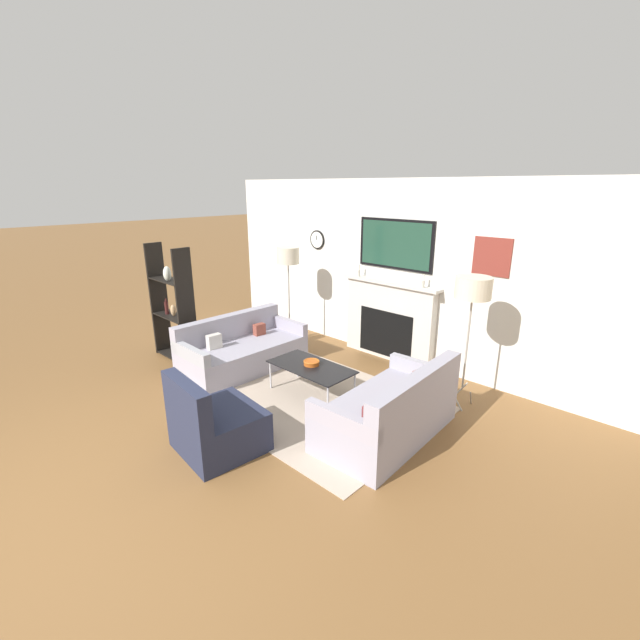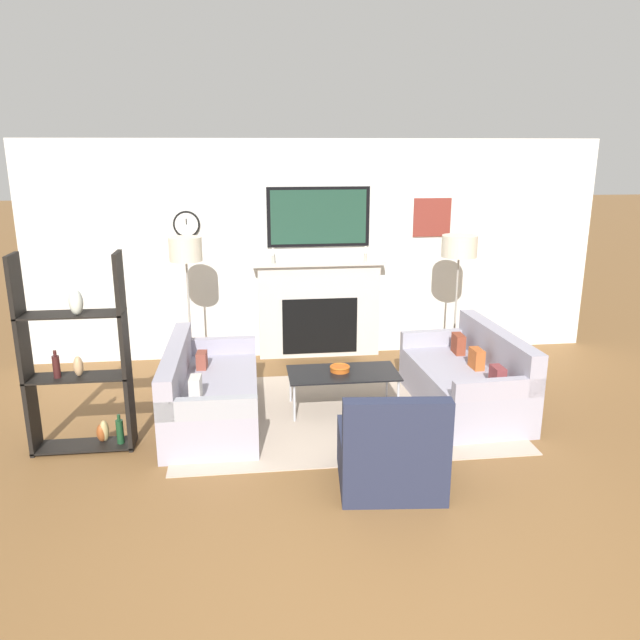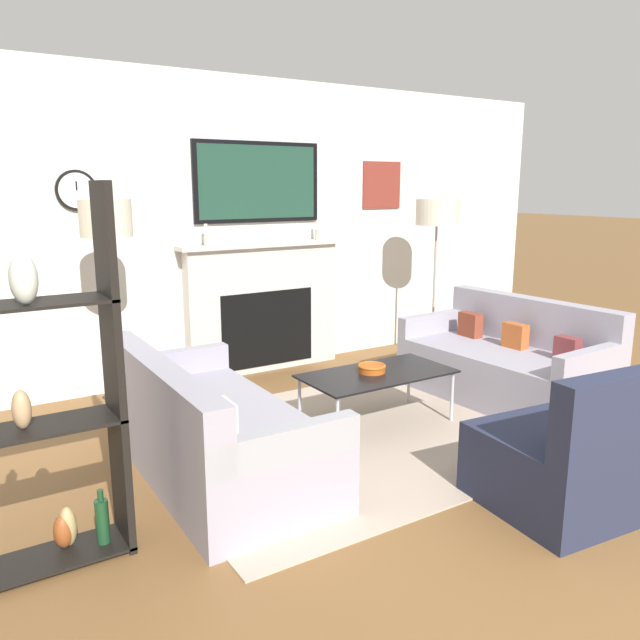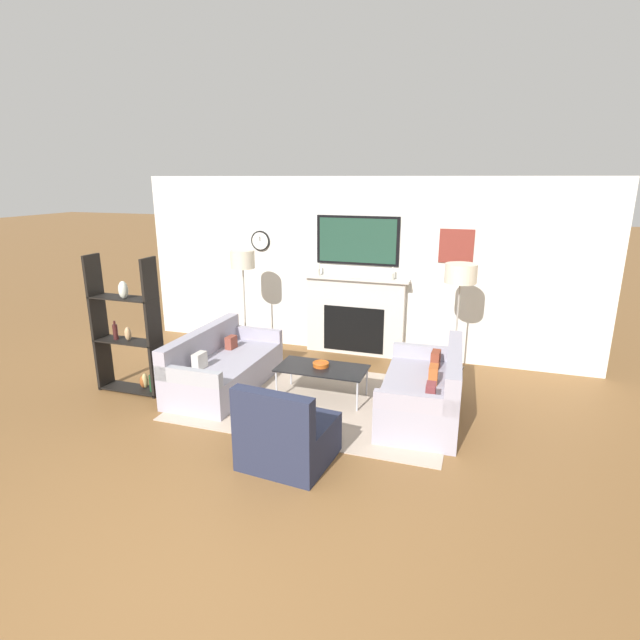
# 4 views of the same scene
# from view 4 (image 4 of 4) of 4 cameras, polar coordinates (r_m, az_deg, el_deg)

# --- Properties ---
(ground_plane) EXTENTS (60.00, 60.00, 0.00)m
(ground_plane) POSITION_cam_4_polar(r_m,az_deg,el_deg) (4.11, -14.74, -25.38)
(ground_plane) COLOR brown
(fireplace_wall) EXTENTS (7.14, 0.28, 2.70)m
(fireplace_wall) POSITION_cam_4_polar(r_m,az_deg,el_deg) (7.70, 4.28, 5.06)
(fireplace_wall) COLOR silver
(fireplace_wall) RESTS_ON ground_plane
(area_rug) EXTENTS (3.23, 2.20, 0.01)m
(area_rug) POSITION_cam_4_polar(r_m,az_deg,el_deg) (6.31, -0.32, -9.12)
(area_rug) COLOR #BAA692
(area_rug) RESTS_ON ground_plane
(couch_left) EXTENTS (0.87, 1.81, 0.76)m
(couch_left) POSITION_cam_4_polar(r_m,az_deg,el_deg) (6.71, -11.07, -5.42)
(couch_left) COLOR #9D9AAA
(couch_left) RESTS_ON ground_plane
(couch_right) EXTENTS (0.94, 1.70, 0.82)m
(couch_right) POSITION_cam_4_polar(r_m,az_deg,el_deg) (5.94, 11.93, -8.15)
(couch_right) COLOR #9D9AAA
(couch_right) RESTS_ON ground_plane
(armchair) EXTENTS (0.87, 0.85, 0.85)m
(armchair) POSITION_cam_4_polar(r_m,az_deg,el_deg) (4.94, -3.82, -13.19)
(armchair) COLOR #242940
(armchair) RESTS_ON ground_plane
(coffee_table) EXTENTS (1.11, 0.57, 0.40)m
(coffee_table) POSITION_cam_4_polar(r_m,az_deg,el_deg) (6.23, 0.24, -5.68)
(coffee_table) COLOR black
(coffee_table) RESTS_ON ground_plane
(decorative_bowl) EXTENTS (0.21, 0.21, 0.06)m
(decorative_bowl) POSITION_cam_4_polar(r_m,az_deg,el_deg) (6.25, 0.10, -5.06)
(decorative_bowl) COLOR #BE5319
(decorative_bowl) RESTS_ON coffee_table
(floor_lamp_left) EXTENTS (0.36, 0.36, 1.66)m
(floor_lamp_left) POSITION_cam_4_polar(r_m,az_deg,el_deg) (7.51, -8.84, 6.66)
(floor_lamp_left) COLOR #9E998E
(floor_lamp_left) RESTS_ON ground_plane
(floor_lamp_right) EXTENTS (0.41, 0.41, 1.62)m
(floor_lamp_right) POSITION_cam_4_polar(r_m,az_deg,el_deg) (6.71, 15.79, 4.96)
(floor_lamp_right) COLOR #9E998E
(floor_lamp_right) RESTS_ON ground_plane
(shelf_unit) EXTENTS (0.87, 0.28, 1.76)m
(shelf_unit) POSITION_cam_4_polar(r_m,az_deg,el_deg) (6.75, -21.14, -1.24)
(shelf_unit) COLOR black
(shelf_unit) RESTS_ON ground_plane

